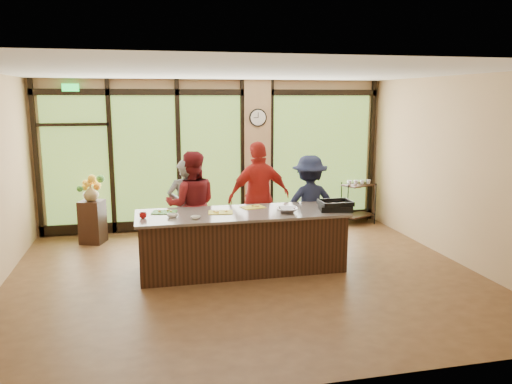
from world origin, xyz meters
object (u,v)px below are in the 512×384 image
cook_left (186,208)px  bar_cart (358,197)px  island_base (242,242)px  cook_right (309,204)px  flower_stand (93,222)px  roasting_pan (335,208)px

cook_left → bar_cart: size_ratio=1.78×
island_base → cook_right: cook_right is taller
island_base → flower_stand: size_ratio=3.91×
island_base → cook_right: (1.33, 0.70, 0.40)m
cook_left → flower_stand: bearing=-37.5°
cook_left → cook_right: bearing=175.4°
cook_left → roasting_pan: size_ratio=3.43×
cook_right → flower_stand: bearing=-18.0°
roasting_pan → bar_cart: roasting_pan is taller
cook_left → roasting_pan: 2.46m
island_base → roasting_pan: bearing=-8.0°
island_base → roasting_pan: 1.55m
cook_right → roasting_pan: 0.92m
cook_left → island_base: bearing=132.0°
flower_stand → cook_left: bearing=-17.1°
island_base → cook_right: 1.56m
cook_left → bar_cart: cook_left is taller
island_base → bar_cart: (2.99, 2.33, 0.12)m
cook_right → flower_stand: (-3.73, 1.34, -0.44)m
cook_right → roasting_pan: (0.12, -0.91, 0.12)m
island_base → flower_stand: (-2.40, 2.04, -0.04)m
island_base → flower_stand: 3.15m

